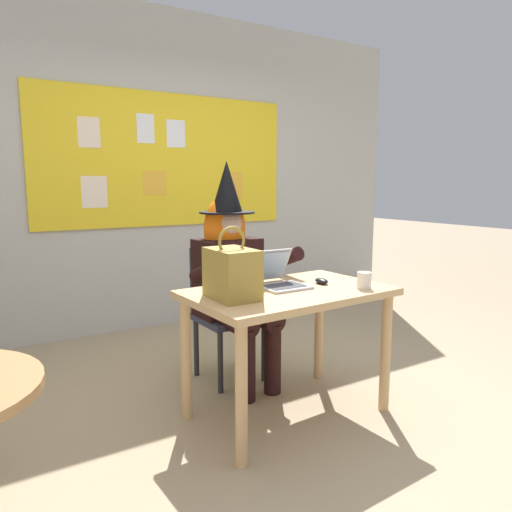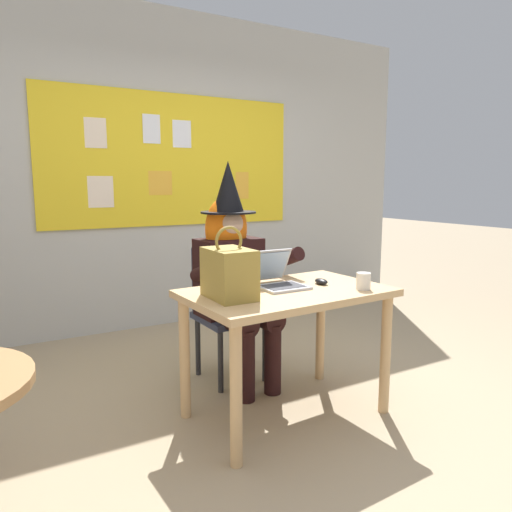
{
  "view_description": "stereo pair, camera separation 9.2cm",
  "coord_description": "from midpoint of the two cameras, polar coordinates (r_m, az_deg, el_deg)",
  "views": [
    {
      "loc": [
        -1.64,
        -2.15,
        1.34
      ],
      "look_at": [
        -0.13,
        0.3,
        0.9
      ],
      "focal_mm": 33.26,
      "sensor_mm": 36.0,
      "label": 1
    },
    {
      "loc": [
        -1.56,
        -2.2,
        1.34
      ],
      "look_at": [
        -0.13,
        0.3,
        0.9
      ],
      "focal_mm": 33.26,
      "sensor_mm": 36.0,
      "label": 2
    }
  ],
  "objects": [
    {
      "name": "ground_plane",
      "position": [
        3.01,
        4.41,
        -17.71
      ],
      "size": [
        24.0,
        24.0,
        0.0
      ],
      "primitive_type": "plane",
      "color": "tan"
    },
    {
      "name": "wall_back_bulletin",
      "position": [
        4.56,
        -11.29,
        10.09
      ],
      "size": [
        5.34,
        2.31,
        2.89
      ],
      "color": "#B2B2AD",
      "rests_on": "ground"
    },
    {
      "name": "desk_main",
      "position": [
        2.71,
        2.9,
        -6.32
      ],
      "size": [
        1.16,
        0.76,
        0.75
      ],
      "rotation": [
        0.0,
        0.0,
        0.05
      ],
      "color": "tan",
      "rests_on": "ground"
    },
    {
      "name": "chair_at_desk",
      "position": [
        3.32,
        -4.76,
        -5.83
      ],
      "size": [
        0.44,
        0.44,
        0.9
      ],
      "rotation": [
        0.0,
        0.0,
        -1.53
      ],
      "color": "#2D3347",
      "rests_on": "ground"
    },
    {
      "name": "person_costumed",
      "position": [
        3.15,
        -3.71,
        -1.11
      ],
      "size": [
        0.62,
        0.66,
        1.49
      ],
      "rotation": [
        0.0,
        0.0,
        -1.51
      ],
      "color": "black",
      "rests_on": "ground"
    },
    {
      "name": "laptop",
      "position": [
        2.75,
        1.74,
        -2.7
      ],
      "size": [
        0.26,
        0.32,
        0.21
      ],
      "rotation": [
        0.0,
        0.0,
        0.0
      ],
      "color": "#B7B7BC",
      "rests_on": "desk_main"
    },
    {
      "name": "computer_mouse",
      "position": [
        2.84,
        7.03,
        -3.02
      ],
      "size": [
        0.07,
        0.11,
        0.03
      ],
      "primitive_type": "ellipsoid",
      "rotation": [
        0.0,
        0.0,
        -0.08
      ],
      "color": "black",
      "rests_on": "desk_main"
    },
    {
      "name": "handbag",
      "position": [
        2.46,
        -3.98,
        -2.05
      ],
      "size": [
        0.2,
        0.3,
        0.38
      ],
      "rotation": [
        0.0,
        0.0,
        0.06
      ],
      "color": "olive",
      "rests_on": "desk_main"
    },
    {
      "name": "coffee_mug",
      "position": [
        2.75,
        11.94,
        -2.89
      ],
      "size": [
        0.08,
        0.08,
        0.09
      ],
      "primitive_type": "cylinder",
      "color": "silver",
      "rests_on": "desk_main"
    }
  ]
}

